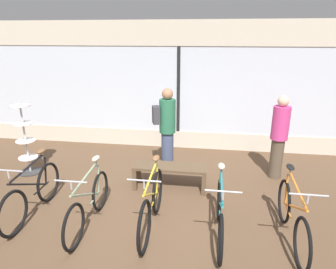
% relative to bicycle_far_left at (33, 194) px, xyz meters
% --- Properties ---
extents(ground_plane, '(24.00, 24.00, 0.00)m').
position_rel_bicycle_far_left_xyz_m(ground_plane, '(1.99, 0.13, -0.39)').
color(ground_plane, brown).
extents(shop_back_wall, '(12.00, 0.08, 3.20)m').
position_rel_bicycle_far_left_xyz_m(shop_back_wall, '(1.99, 3.51, 1.25)').
color(shop_back_wall, beige).
rests_on(shop_back_wall, ground_plane).
extents(bicycle_far_left, '(0.46, 1.71, 1.03)m').
position_rel_bicycle_far_left_xyz_m(bicycle_far_left, '(0.00, 0.00, 0.00)').
color(bicycle_far_left, black).
rests_on(bicycle_far_left, ground_plane).
extents(bicycle_left, '(0.46, 1.69, 1.02)m').
position_rel_bicycle_far_left_xyz_m(bicycle_left, '(1.02, -0.14, -0.01)').
color(bicycle_left, black).
rests_on(bicycle_left, ground_plane).
extents(bicycle_center, '(0.46, 1.75, 1.05)m').
position_rel_bicycle_far_left_xyz_m(bicycle_center, '(2.00, -0.06, 0.02)').
color(bicycle_center, black).
rests_on(bicycle_center, ground_plane).
extents(bicycle_right, '(0.46, 1.66, 1.01)m').
position_rel_bicycle_far_left_xyz_m(bicycle_right, '(3.02, -0.12, -0.02)').
color(bicycle_right, black).
rests_on(bicycle_right, ground_plane).
extents(bicycle_far_right, '(0.46, 1.73, 1.03)m').
position_rel_bicycle_far_left_xyz_m(bicycle_far_right, '(4.04, -0.07, -0.00)').
color(bicycle_far_right, black).
rests_on(bicycle_far_right, ground_plane).
extents(accessory_rack, '(0.48, 0.48, 1.59)m').
position_rel_bicycle_far_left_xyz_m(accessory_rack, '(-1.02, 1.49, 0.27)').
color(accessory_rack, '#333333').
rests_on(accessory_rack, ground_plane).
extents(display_bench, '(1.40, 0.44, 0.47)m').
position_rel_bicycle_far_left_xyz_m(display_bench, '(2.10, 1.24, -0.00)').
color(display_bench, brown).
rests_on(display_bench, ground_plane).
extents(customer_near_rack, '(0.46, 0.46, 1.74)m').
position_rel_bicycle_far_left_xyz_m(customer_near_rack, '(4.21, 2.03, 0.53)').
color(customer_near_rack, brown).
rests_on(customer_near_rack, ground_plane).
extents(customer_by_window, '(0.55, 0.43, 1.83)m').
position_rel_bicycle_far_left_xyz_m(customer_by_window, '(1.92, 2.01, 0.60)').
color(customer_by_window, '#424C6B').
rests_on(customer_by_window, ground_plane).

